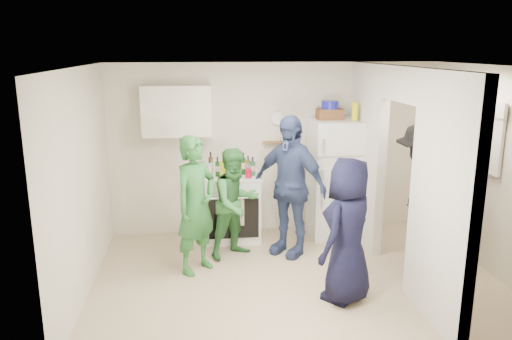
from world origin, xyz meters
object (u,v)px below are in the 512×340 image
(stove, at_px, (232,207))
(yellow_cup_stack_top, at_px, (355,111))
(wicker_basket, at_px, (330,114))
(person_denim, at_px, (289,186))
(person_green_center, at_px, (236,203))
(person_green_left, at_px, (196,205))
(person_nook, at_px, (421,198))
(person_navy, at_px, (348,231))
(fridge, at_px, (335,178))
(blue_bowl, at_px, (330,105))

(stove, bearing_deg, yellow_cup_stack_top, -4.33)
(wicker_basket, bearing_deg, person_denim, -136.84)
(person_green_center, relative_size, person_denim, 0.78)
(person_green_left, xyz_separation_m, person_denim, (1.22, 0.40, 0.09))
(wicker_basket, relative_size, person_nook, 0.19)
(yellow_cup_stack_top, height_order, person_navy, yellow_cup_stack_top)
(person_green_left, bearing_deg, person_green_center, -7.17)
(yellow_cup_stack_top, xyz_separation_m, person_green_left, (-2.23, -0.90, -0.99))
(fridge, xyz_separation_m, wicker_basket, (-0.10, 0.05, 0.93))
(wicker_basket, xyz_separation_m, blue_bowl, (0.00, 0.00, 0.13))
(person_denim, distance_m, person_navy, 1.39)
(stove, xyz_separation_m, fridge, (1.50, -0.03, 0.38))
(yellow_cup_stack_top, bearing_deg, blue_bowl, 154.89)
(wicker_basket, relative_size, person_green_center, 0.24)
(blue_bowl, relative_size, person_nook, 0.13)
(stove, height_order, person_denim, person_denim)
(wicker_basket, height_order, person_green_left, wicker_basket)
(yellow_cup_stack_top, bearing_deg, fridge, 155.56)
(wicker_basket, height_order, blue_bowl, blue_bowl)
(stove, distance_m, person_denim, 1.05)
(person_green_left, relative_size, person_nook, 0.92)
(fridge, xyz_separation_m, blue_bowl, (-0.10, 0.05, 1.06))
(fridge, distance_m, person_navy, 1.96)
(fridge, distance_m, person_green_center, 1.61)
(blue_bowl, xyz_separation_m, yellow_cup_stack_top, (0.32, -0.15, -0.08))
(fridge, relative_size, person_nook, 0.93)
(wicker_basket, relative_size, yellow_cup_stack_top, 1.40)
(wicker_basket, bearing_deg, yellow_cup_stack_top, -25.11)
(yellow_cup_stack_top, distance_m, person_green_center, 2.10)
(stove, bearing_deg, person_green_left, -116.31)
(blue_bowl, xyz_separation_m, person_green_center, (-1.39, -0.64, -1.19))
(wicker_basket, relative_size, blue_bowl, 1.46)
(person_green_center, bearing_deg, blue_bowl, -6.02)
(person_navy, bearing_deg, stove, -104.27)
(stove, bearing_deg, person_green_center, -89.43)
(person_green_center, bearing_deg, wicker_basket, -6.02)
(yellow_cup_stack_top, xyz_separation_m, person_green_center, (-1.71, -0.49, -1.11))
(fridge, xyz_separation_m, person_navy, (-0.40, -1.92, -0.06))
(stove, xyz_separation_m, person_denim, (0.71, -0.62, 0.46))
(fridge, height_order, person_green_left, fridge)
(wicker_basket, distance_m, person_green_left, 2.37)
(person_denim, height_order, person_nook, person_denim)
(person_denim, distance_m, person_nook, 1.65)
(yellow_cup_stack_top, relative_size, person_nook, 0.14)
(stove, relative_size, fridge, 0.56)
(person_green_center, bearing_deg, person_navy, -81.33)
(wicker_basket, distance_m, person_green_center, 1.86)
(person_green_left, bearing_deg, stove, 18.51)
(fridge, relative_size, person_green_left, 1.01)
(fridge, bearing_deg, person_green_left, -153.59)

